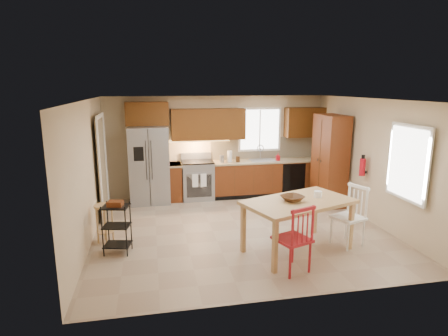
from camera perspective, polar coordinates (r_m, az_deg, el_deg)
The scene contains 33 objects.
floor at distance 7.42m, azimuth 2.42°, elevation -9.29°, with size 5.50×5.50×0.00m, color tan.
ceiling at distance 6.90m, azimuth 2.62°, elevation 10.38°, with size 5.50×5.00×0.02m, color silver.
wall_back at distance 9.46m, azimuth -1.05°, elevation 3.36°, with size 5.50×0.02×2.50m, color #CCB793.
wall_front at distance 4.75m, azimuth 9.67°, elevation -6.15°, with size 5.50×0.02×2.50m, color #CCB793.
wall_left at distance 6.95m, azimuth -20.10°, elevation -0.76°, with size 0.02×5.00×2.50m, color #CCB793.
wall_right at distance 8.14m, azimuth 21.69°, elevation 0.97°, with size 0.02×5.00×2.50m, color #CCB793.
refrigerator at distance 9.01m, azimuth -11.32°, elevation 0.45°, with size 0.92×0.75×1.82m, color gray.
range_stove at distance 9.24m, azimuth -4.05°, elevation -1.91°, with size 0.76×0.63×0.92m, color gray.
base_cabinet_narrow at distance 9.20m, azimuth -7.46°, elevation -2.10°, with size 0.30×0.60×0.90m, color maroon.
base_cabinet_run at distance 9.64m, azimuth 6.86°, elevation -1.41°, with size 2.92×0.60×0.90m, color maroon.
dishwasher at distance 9.56m, azimuth 10.59°, elevation -1.65°, with size 0.60×0.02×0.78m, color black.
backsplash at distance 9.76m, azimuth 6.45°, elevation 3.12°, with size 2.92×0.03×0.55m, color beige.
upper_over_fridge at distance 9.04m, azimuth -11.64°, elevation 8.11°, with size 1.00×0.35×0.55m, color #59310E.
upper_left_block at distance 9.17m, azimuth -2.42°, elevation 6.68°, with size 1.80×0.35×0.75m, color #59310E.
upper_right_block at distance 9.86m, azimuth 12.19°, elevation 6.82°, with size 1.00×0.35×0.75m, color #59310E.
window_back at distance 9.64m, azimuth 5.45°, elevation 5.87°, with size 1.12×0.04×1.12m, color white.
sink at distance 9.50m, azimuth 5.83°, elevation 0.94°, with size 0.62×0.46×0.16m, color gray.
undercab_glow at distance 9.16m, azimuth -4.23°, elevation 4.16°, with size 1.60×0.30×0.01m, color #FFBF66.
soap_bottle at distance 9.49m, azimuth 8.22°, elevation 1.70°, with size 0.09×0.09×0.19m, color #B10C19.
paper_towel at distance 9.20m, azimuth 0.87°, elevation 1.77°, with size 0.12×0.12×0.28m, color white.
canister_steel at distance 9.17m, azimuth -0.35°, elevation 1.42°, with size 0.11×0.11×0.18m, color gray.
canister_wood at distance 9.23m, azimuth 2.12°, elevation 1.36°, with size 0.10×0.10×0.14m, color #4B2A14.
pantry at distance 9.04m, azimuth 15.81°, elevation 1.17°, with size 0.50×0.95×2.10m, color maroon.
fire_extinguisher at distance 8.23m, azimuth 20.34°, elevation 0.12°, with size 0.12×0.12×0.36m, color #B10C19.
window_right at distance 7.14m, azimuth 26.26°, elevation 0.68°, with size 0.04×1.02×1.32m, color white.
doorway at distance 8.24m, azimuth -18.11°, elevation -0.06°, with size 0.04×0.95×2.10m, color #8C7A59.
dining_table at distance 6.48m, azimuth 11.13°, elevation -8.68°, with size 1.79×1.01×0.87m, color tan, non-canonical shape.
chair_red at distance 5.77m, azimuth 10.35°, elevation -10.43°, with size 0.49×0.49×1.05m, color maroon, non-canonical shape.
chair_white at distance 6.90m, azimuth 18.39°, elevation -7.00°, with size 0.49×0.49×1.05m, color white, non-canonical shape.
table_bowl at distance 6.30m, azimuth 10.35°, elevation -4.98°, with size 0.36×0.36×0.09m, color #4B2A14.
table_jar at distance 6.58m, azimuth 14.11°, elevation -4.09°, with size 0.15×0.15×0.18m, color white.
bar_stool at distance 7.04m, azimuth -17.68°, elevation -8.07°, with size 0.34×0.34×0.70m, color tan, non-canonical shape.
utility_cart at distance 6.53m, azimuth -16.01°, elevation -8.85°, with size 0.43×0.33×0.86m, color black, non-canonical shape.
Camera 1 is at (-1.63, -6.69, 2.75)m, focal length 30.00 mm.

